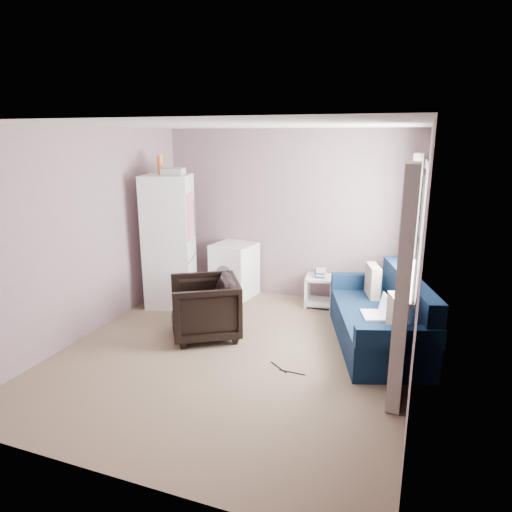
{
  "coord_description": "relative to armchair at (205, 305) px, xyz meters",
  "views": [
    {
      "loc": [
        1.87,
        -4.36,
        2.4
      ],
      "look_at": [
        0.05,
        0.6,
        1.0
      ],
      "focal_mm": 32.0,
      "sensor_mm": 36.0,
      "label": 1
    }
  ],
  "objects": [
    {
      "name": "room",
      "position": [
        0.53,
        -0.3,
        0.85
      ],
      "size": [
        3.84,
        4.24,
        2.54
      ],
      "color": "#826B55",
      "rests_on": "ground"
    },
    {
      "name": "armchair",
      "position": [
        0.0,
        0.0,
        0.0
      ],
      "size": [
        1.04,
        1.06,
        0.81
      ],
      "primitive_type": "imported",
      "rotation": [
        0.0,
        0.0,
        -1.02
      ],
      "color": "black",
      "rests_on": "ground"
    },
    {
      "name": "window_dressing",
      "position": [
        2.29,
        0.39,
        0.7
      ],
      "size": [
        0.17,
        2.62,
        2.18
      ],
      "color": "white",
      "rests_on": "ground"
    },
    {
      "name": "fridge",
      "position": [
        -0.97,
        0.85,
        0.55
      ],
      "size": [
        0.81,
        0.81,
        2.14
      ],
      "rotation": [
        0.0,
        0.0,
        0.3
      ],
      "color": "white",
      "rests_on": "ground"
    },
    {
      "name": "washing_machine",
      "position": [
        -0.23,
        1.49,
        0.02
      ],
      "size": [
        0.66,
        0.66,
        0.82
      ],
      "rotation": [
        0.0,
        0.0,
        -0.15
      ],
      "color": "white",
      "rests_on": "ground"
    },
    {
      "name": "floor_cables",
      "position": [
        1.18,
        -0.49,
        -0.4
      ],
      "size": [
        0.42,
        0.19,
        0.01
      ],
      "rotation": [
        0.0,
        0.0,
        -0.32
      ],
      "color": "black",
      "rests_on": "ground"
    },
    {
      "name": "side_table",
      "position": [
        1.09,
        1.52,
        -0.15
      ],
      "size": [
        0.44,
        0.44,
        0.54
      ],
      "rotation": [
        0.0,
        0.0,
        0.11
      ],
      "color": "white",
      "rests_on": "ground"
    },
    {
      "name": "sofa",
      "position": [
        2.06,
        0.49,
        -0.1
      ],
      "size": [
        1.41,
        2.07,
        0.85
      ],
      "rotation": [
        0.0,
        0.0,
        0.32
      ],
      "color": "#0D223E",
      "rests_on": "ground"
    }
  ]
}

